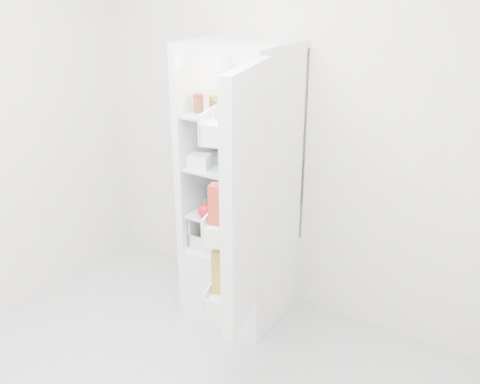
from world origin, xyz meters
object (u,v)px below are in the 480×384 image
Objects in this scene: refrigerator at (244,218)px; fridge_door at (241,203)px; mushroom_bowl at (222,204)px; red_cabbage at (265,198)px.

refrigerator is 1.38× the size of fridge_door.
fridge_door is at bearing -59.38° from refrigerator.
mushroom_bowl is 0.77m from fridge_door.
fridge_door is at bearing -47.82° from mushroom_bowl.
mushroom_bowl is (-0.10, -0.11, 0.12)m from refrigerator.
mushroom_bowl is at bearing 28.41° from fridge_door.
red_cabbage is 1.19× the size of mushroom_bowl.
refrigerator is at bearing 16.85° from fridge_door.
refrigerator reaches higher than fridge_door.
red_cabbage is at bearing 2.01° from refrigerator.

